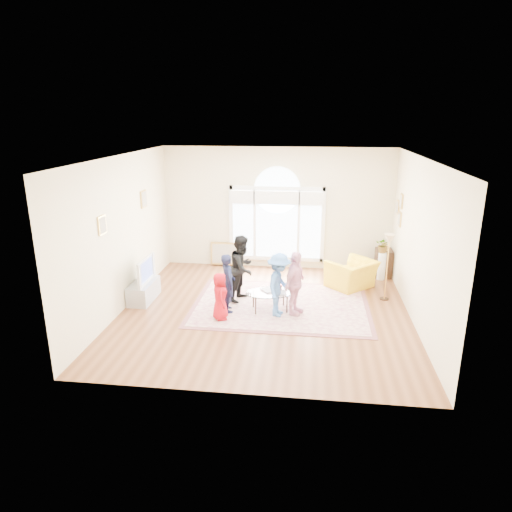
# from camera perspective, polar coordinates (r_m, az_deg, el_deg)

# --- Properties ---
(ground) EXTENTS (6.00, 6.00, 0.00)m
(ground) POSITION_cam_1_polar(r_m,az_deg,el_deg) (9.70, 1.09, -6.94)
(ground) COLOR brown
(ground) RESTS_ON ground
(room_shell) EXTENTS (6.00, 6.00, 6.00)m
(room_shell) POSITION_cam_1_polar(r_m,az_deg,el_deg) (11.91, 2.61, 5.59)
(room_shell) COLOR beige
(room_shell) RESTS_ON ground
(area_rug) EXTENTS (3.60, 2.60, 0.02)m
(area_rug) POSITION_cam_1_polar(r_m,az_deg,el_deg) (10.01, 3.12, -6.11)
(area_rug) COLOR beige
(area_rug) RESTS_ON ground
(rug_border) EXTENTS (3.80, 2.80, 0.01)m
(rug_border) POSITION_cam_1_polar(r_m,az_deg,el_deg) (10.01, 3.12, -6.13)
(rug_border) COLOR brown
(rug_border) RESTS_ON ground
(tv_console) EXTENTS (0.45, 1.00, 0.42)m
(tv_console) POSITION_cam_1_polar(r_m,az_deg,el_deg) (10.51, -13.86, -4.27)
(tv_console) COLOR #9A9CA2
(tv_console) RESTS_ON ground
(television) EXTENTS (0.16, 0.98, 0.57)m
(television) POSITION_cam_1_polar(r_m,az_deg,el_deg) (10.34, -14.01, -1.74)
(television) COLOR black
(television) RESTS_ON tv_console
(coffee_table) EXTENTS (1.17, 0.90, 0.54)m
(coffee_table) POSITION_cam_1_polar(r_m,az_deg,el_deg) (9.59, 1.77, -4.65)
(coffee_table) COLOR silver
(coffee_table) RESTS_ON ground
(armchair) EXTENTS (1.36, 1.36, 0.67)m
(armchair) POSITION_cam_1_polar(r_m,az_deg,el_deg) (11.12, 11.85, -2.24)
(armchair) COLOR gold
(armchair) RESTS_ON ground
(side_cabinet) EXTENTS (0.40, 0.50, 0.70)m
(side_cabinet) POSITION_cam_1_polar(r_m,az_deg,el_deg) (12.10, 15.63, -0.83)
(side_cabinet) COLOR black
(side_cabinet) RESTS_ON ground
(floor_lamp) EXTENTS (0.31, 0.31, 1.51)m
(floor_lamp) POSITION_cam_1_polar(r_m,az_deg,el_deg) (10.30, 16.29, 1.39)
(floor_lamp) COLOR black
(floor_lamp) RESTS_ON ground
(plant_pedestal) EXTENTS (0.20, 0.20, 0.70)m
(plant_pedestal) POSITION_cam_1_polar(r_m,az_deg,el_deg) (11.83, 15.43, -1.22)
(plant_pedestal) COLOR white
(plant_pedestal) RESTS_ON ground
(potted_plant) EXTENTS (0.42, 0.38, 0.40)m
(potted_plant) POSITION_cam_1_polar(r_m,az_deg,el_deg) (11.68, 15.64, 1.34)
(potted_plant) COLOR #33722D
(potted_plant) RESTS_ON plant_pedestal
(leaning_picture) EXTENTS (0.80, 0.14, 0.62)m
(leaning_picture) POSITION_cam_1_polar(r_m,az_deg,el_deg) (12.57, -3.84, -1.21)
(leaning_picture) COLOR tan
(leaning_picture) RESTS_ON ground
(child_red) EXTENTS (0.43, 0.54, 0.97)m
(child_red) POSITION_cam_1_polar(r_m,az_deg,el_deg) (9.17, -4.52, -5.03)
(child_red) COLOR #B50D1A
(child_red) RESTS_ON area_rug
(child_navy) EXTENTS (0.44, 0.53, 1.24)m
(child_navy) POSITION_cam_1_polar(r_m,az_deg,el_deg) (9.48, -3.52, -3.38)
(child_navy) COLOR #141832
(child_navy) RESTS_ON area_rug
(child_black) EXTENTS (0.76, 0.86, 1.47)m
(child_black) POSITION_cam_1_polar(r_m,az_deg,el_deg) (10.01, -1.72, -1.51)
(child_black) COLOR black
(child_black) RESTS_ON area_rug
(child_pink) EXTENTS (0.61, 0.85, 1.34)m
(child_pink) POSITION_cam_1_polar(r_m,az_deg,el_deg) (9.34, 4.88, -3.41)
(child_pink) COLOR #F0A5C2
(child_pink) RESTS_ON area_rug
(child_blue) EXTENTS (0.65, 0.94, 1.32)m
(child_blue) POSITION_cam_1_polar(r_m,az_deg,el_deg) (9.26, 2.89, -3.62)
(child_blue) COLOR #4577C4
(child_blue) RESTS_ON area_rug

